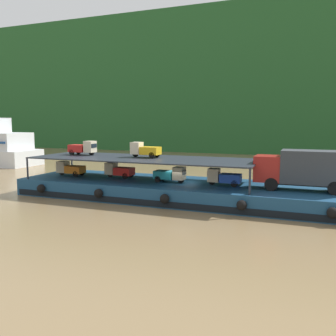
% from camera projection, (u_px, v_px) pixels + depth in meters
% --- Properties ---
extents(ground_plane, '(400.00, 400.00, 0.00)m').
position_uv_depth(ground_plane, '(182.00, 199.00, 32.30)').
color(ground_plane, olive).
extents(hillside_far_bank, '(149.73, 30.80, 31.27)m').
position_uv_depth(hillside_far_bank, '(269.00, 74.00, 85.59)').
color(hillside_far_bank, '#235628').
rests_on(hillside_far_bank, ground).
extents(cargo_barge, '(29.65, 8.27, 1.50)m').
position_uv_depth(cargo_barge, '(182.00, 191.00, 32.17)').
color(cargo_barge, navy).
rests_on(cargo_barge, ground).
extents(covered_lorry, '(7.86, 2.32, 3.10)m').
position_uv_depth(covered_lorry, '(303.00, 169.00, 28.15)').
color(covered_lorry, maroon).
rests_on(covered_lorry, cargo_barge).
extents(cargo_rack, '(20.45, 6.87, 2.00)m').
position_uv_depth(cargo_rack, '(143.00, 159.00, 33.25)').
color(cargo_rack, '#232833').
rests_on(cargo_rack, cargo_barge).
extents(mini_truck_lower_stern, '(2.76, 1.24, 1.38)m').
position_uv_depth(mini_truck_lower_stern, '(70.00, 169.00, 36.01)').
color(mini_truck_lower_stern, orange).
rests_on(mini_truck_lower_stern, cargo_barge).
extents(mini_truck_lower_aft, '(2.76, 1.24, 1.38)m').
position_uv_depth(mini_truck_lower_aft, '(119.00, 170.00, 34.75)').
color(mini_truck_lower_aft, red).
rests_on(mini_truck_lower_aft, cargo_barge).
extents(mini_truck_lower_mid, '(2.79, 1.29, 1.38)m').
position_uv_depth(mini_truck_lower_mid, '(170.00, 174.00, 32.14)').
color(mini_truck_lower_mid, teal).
rests_on(mini_truck_lower_mid, cargo_barge).
extents(mini_truck_lower_fore, '(2.77, 1.25, 1.38)m').
position_uv_depth(mini_truck_lower_fore, '(224.00, 177.00, 30.56)').
color(mini_truck_lower_fore, '#1E47B7').
rests_on(mini_truck_lower_fore, cargo_barge).
extents(mini_truck_upper_stern, '(2.78, 1.27, 1.38)m').
position_uv_depth(mini_truck_upper_stern, '(83.00, 148.00, 36.12)').
color(mini_truck_upper_stern, red).
rests_on(mini_truck_upper_stern, cargo_rack).
extents(mini_truck_upper_mid, '(2.77, 1.26, 1.38)m').
position_uv_depth(mini_truck_upper_mid, '(145.00, 150.00, 33.63)').
color(mini_truck_upper_mid, gold).
rests_on(mini_truck_upper_mid, cargo_rack).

